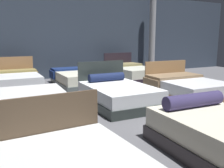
# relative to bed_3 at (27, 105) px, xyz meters

# --- Properties ---
(ground_plane) EXTENTS (18.00, 18.00, 0.02)m
(ground_plane) POSITION_rel_bed_3_xyz_m (2.17, 0.11, -0.25)
(ground_plane) COLOR #5B5B60
(showroom_back_wall) EXTENTS (18.00, 0.06, 3.50)m
(showroom_back_wall) POSITION_rel_bed_3_xyz_m (2.17, 4.73, 1.51)
(showroom_back_wall) COLOR #333D4C
(showroom_back_wall) RESTS_ON ground_plane
(bed_3) EXTENTS (1.76, 2.05, 0.49)m
(bed_3) POSITION_rel_bed_3_xyz_m (0.00, 0.00, 0.00)
(bed_3) COLOR #32322B
(bed_3) RESTS_ON ground_plane
(bed_4) EXTENTS (1.46, 2.09, 0.99)m
(bed_4) POSITION_rel_bed_3_xyz_m (2.12, -0.03, 0.02)
(bed_4) COLOR #282F2D
(bed_4) RESTS_ON ground_plane
(bed_5) EXTENTS (1.77, 2.23, 0.90)m
(bed_5) POSITION_rel_bed_3_xyz_m (4.39, 0.03, -0.00)
(bed_5) COLOR #977048
(bed_5) RESTS_ON ground_plane
(bed_6) EXTENTS (1.70, 1.97, 0.98)m
(bed_6) POSITION_rel_bed_3_xyz_m (0.03, 3.06, 0.02)
(bed_6) COLOR #996E49
(bed_6) RESTS_ON ground_plane
(bed_7) EXTENTS (1.52, 2.13, 0.52)m
(bed_7) POSITION_rel_bed_3_xyz_m (2.14, 2.98, -0.01)
(bed_7) COLOR #4D5656
(bed_7) RESTS_ON ground_plane
(bed_8) EXTENTS (1.60, 2.15, 1.00)m
(bed_8) POSITION_rel_bed_3_xyz_m (4.37, 3.06, 0.03)
(bed_8) COLOR black
(bed_8) RESTS_ON ground_plane
(support_pillar) EXTENTS (0.28, 0.28, 3.50)m
(support_pillar) POSITION_rel_bed_3_xyz_m (6.19, 4.20, 1.51)
(support_pillar) COLOR #99999E
(support_pillar) RESTS_ON ground_plane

